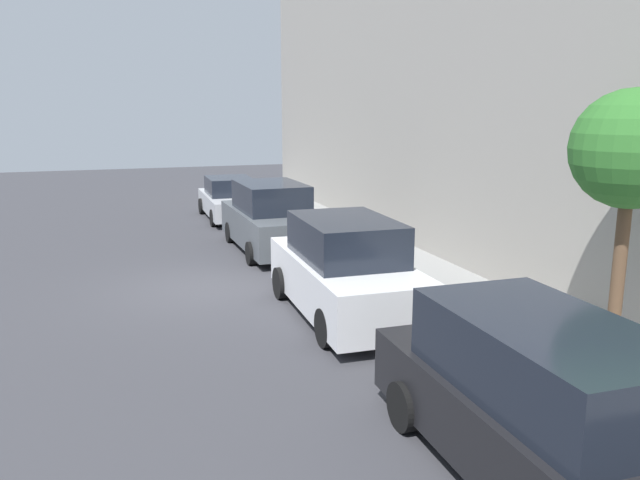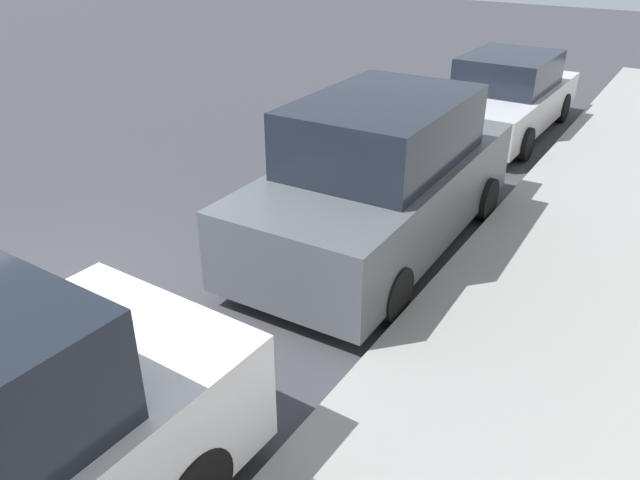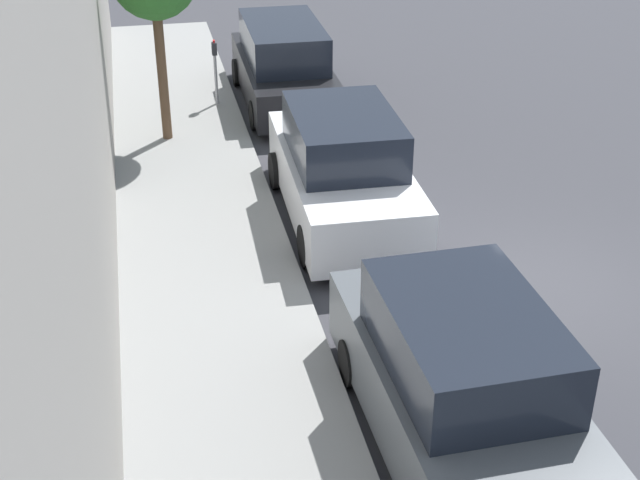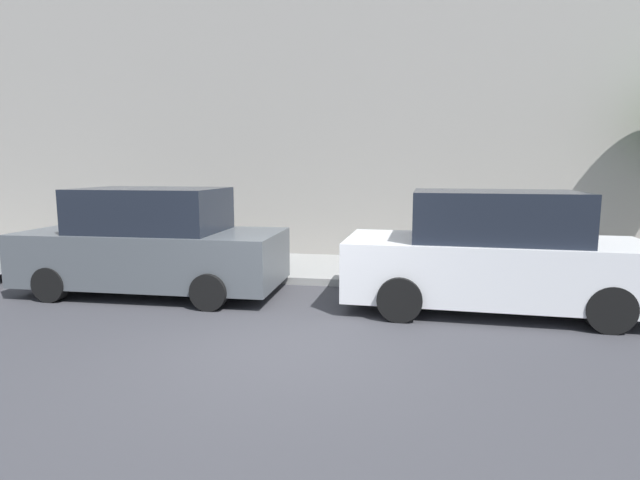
% 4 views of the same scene
% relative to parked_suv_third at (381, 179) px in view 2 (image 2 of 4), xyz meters
% --- Properties ---
extents(ground_plane, '(60.00, 60.00, 0.00)m').
position_rel_parked_suv_third_xyz_m(ground_plane, '(-2.42, -3.18, -0.93)').
color(ground_plane, '#38383D').
extents(sidewalk, '(2.81, 32.00, 0.15)m').
position_rel_parked_suv_third_xyz_m(sidewalk, '(2.48, -3.18, -0.86)').
color(sidewalk, gray).
rests_on(sidewalk, ground_plane).
extents(parked_suv_third, '(2.08, 4.84, 1.98)m').
position_rel_parked_suv_third_xyz_m(parked_suv_third, '(0.00, 0.00, 0.00)').
color(parked_suv_third, '#4C5156').
rests_on(parked_suv_third, ground_plane).
extents(parked_sedan_fourth, '(1.92, 4.53, 1.54)m').
position_rel_parked_suv_third_xyz_m(parked_sedan_fourth, '(-0.14, 5.66, -0.21)').
color(parked_sedan_fourth, '#B7BABF').
rests_on(parked_sedan_fourth, ground_plane).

